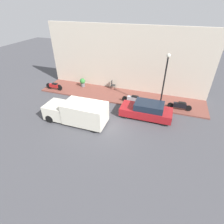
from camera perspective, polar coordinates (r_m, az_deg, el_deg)
name	(u,v)px	position (r m, az deg, el deg)	size (l,w,h in m)	color
ground_plane	(100,125)	(13.81, -3.98, -4.37)	(60.00, 60.00, 0.00)	#47474C
sidewalk	(119,96)	(17.94, 2.36, 5.37)	(3.19, 16.58, 0.13)	brown
building_facade	(125,60)	(18.32, 4.25, 16.64)	(0.30, 16.58, 6.50)	beige
parked_car	(147,110)	(14.65, 11.25, 0.56)	(1.71, 4.19, 1.37)	maroon
delivery_van	(76,112)	(13.96, -11.55, 0.00)	(1.84, 5.01, 1.80)	silver
motorcycle_red	(54,86)	(19.89, -18.38, 8.09)	(0.30, 1.95, 0.75)	#B21E1E
scooter_silver	(133,99)	(16.47, 7.01, 4.30)	(0.30, 2.15, 0.73)	#B7B7BF
motorcycle_black	(180,105)	(16.39, 21.27, 2.00)	(0.30, 2.04, 0.74)	black
streetlamp	(165,77)	(14.86, 16.85, 10.84)	(0.30, 0.30, 4.84)	black
potted_plant	(83,82)	(19.87, -9.58, 9.63)	(0.59, 0.59, 0.93)	slate
cafe_chair	(113,84)	(19.06, 0.17, 9.03)	(0.40, 0.40, 0.92)	#262626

